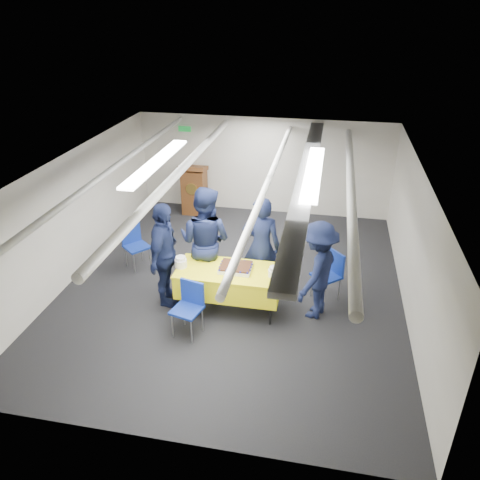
% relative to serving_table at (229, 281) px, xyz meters
% --- Properties ---
extents(ground, '(7.00, 7.00, 0.00)m').
position_rel_serving_table_xyz_m(ground, '(-0.08, 0.74, -0.56)').
color(ground, black).
rests_on(ground, ground).
extents(room_shell, '(6.00, 7.00, 2.30)m').
position_rel_serving_table_xyz_m(room_shell, '(0.01, 1.15, 1.25)').
color(room_shell, beige).
rests_on(room_shell, ground).
extents(serving_table, '(1.71, 0.82, 0.77)m').
position_rel_serving_table_xyz_m(serving_table, '(0.00, 0.00, 0.00)').
color(serving_table, black).
rests_on(serving_table, ground).
extents(sheet_cake, '(0.53, 0.41, 0.09)m').
position_rel_serving_table_xyz_m(sheet_cake, '(0.11, 0.03, 0.26)').
color(sheet_cake, white).
rests_on(sheet_cake, serving_table).
extents(plate_stack_left, '(0.20, 0.20, 0.18)m').
position_rel_serving_table_xyz_m(plate_stack_left, '(-0.79, -0.05, 0.30)').
color(plate_stack_left, white).
rests_on(plate_stack_left, serving_table).
extents(plate_stack_right, '(0.20, 0.20, 0.17)m').
position_rel_serving_table_xyz_m(plate_stack_right, '(0.75, -0.05, 0.29)').
color(plate_stack_right, white).
rests_on(plate_stack_right, serving_table).
extents(podium, '(0.62, 0.53, 1.25)m').
position_rel_serving_table_xyz_m(podium, '(-1.68, 3.79, 0.05)').
color(podium, brown).
rests_on(podium, ground).
extents(chair_near, '(0.51, 0.51, 0.87)m').
position_rel_serving_table_xyz_m(chair_near, '(-0.47, -0.69, -0.03)').
color(chair_near, gray).
rests_on(chair_near, ground).
extents(chair_right, '(0.59, 0.59, 0.87)m').
position_rel_serving_table_xyz_m(chair_right, '(1.63, 0.70, -0.03)').
color(chair_right, gray).
rests_on(chair_right, ground).
extents(chair_left, '(0.59, 0.59, 0.87)m').
position_rel_serving_table_xyz_m(chair_left, '(-2.11, 1.08, -0.03)').
color(chair_left, gray).
rests_on(chair_left, ground).
extents(sailor_a, '(0.68, 0.45, 1.83)m').
position_rel_serving_table_xyz_m(sailor_a, '(0.43, 0.64, 0.35)').
color(sailor_a, black).
rests_on(sailor_a, ground).
extents(sailor_b, '(1.09, 0.93, 1.98)m').
position_rel_serving_table_xyz_m(sailor_b, '(-0.52, 0.50, 0.43)').
color(sailor_b, black).
rests_on(sailor_b, ground).
extents(sailor_c, '(0.47, 1.09, 1.84)m').
position_rel_serving_table_xyz_m(sailor_c, '(-1.09, 0.00, 0.36)').
color(sailor_c, black).
rests_on(sailor_c, ground).
extents(sailor_d, '(0.96, 1.23, 1.67)m').
position_rel_serving_table_xyz_m(sailor_d, '(1.41, 0.14, 0.28)').
color(sailor_d, black).
rests_on(sailor_d, ground).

